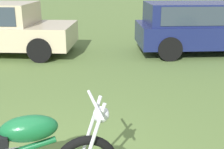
# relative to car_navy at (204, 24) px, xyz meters

# --- Properties ---
(car_navy) EXTENTS (4.34, 2.40, 1.43)m
(car_navy) POSITION_rel_car_navy_xyz_m (0.00, 0.00, 0.00)
(car_navy) COLOR #161E4C
(car_navy) RESTS_ON ground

